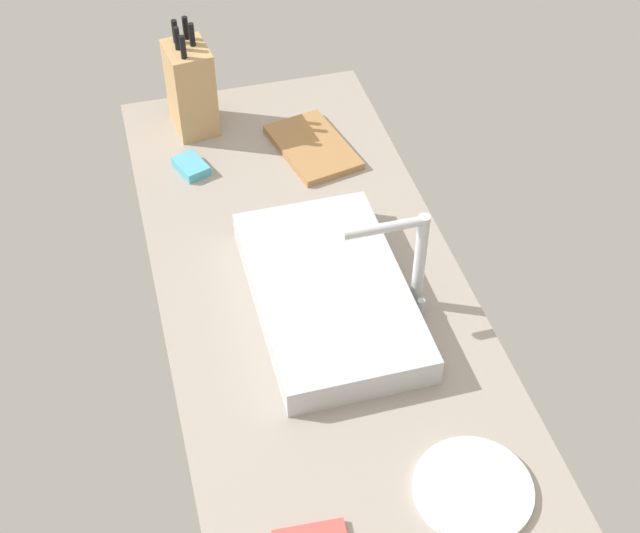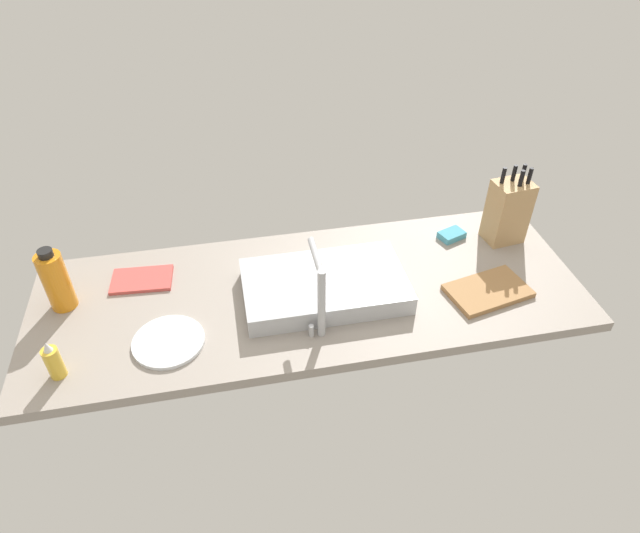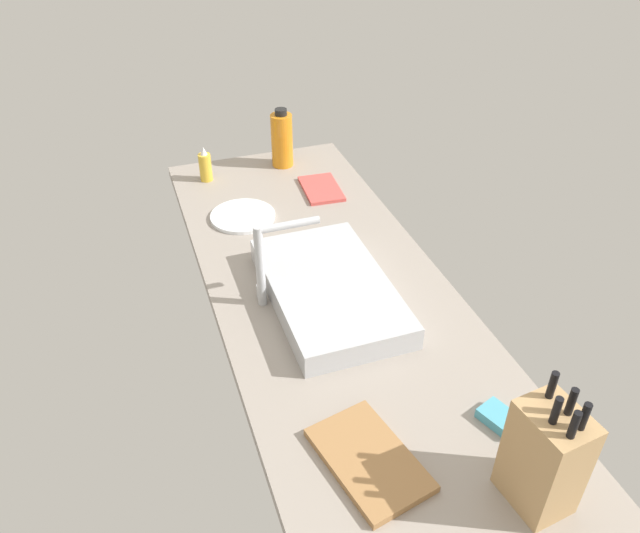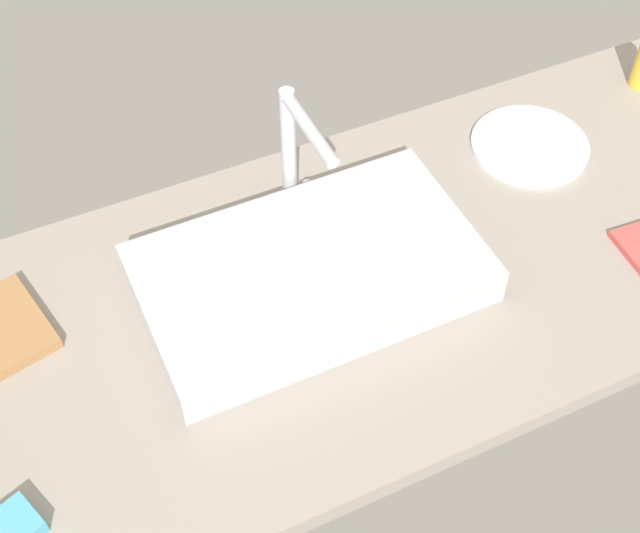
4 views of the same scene
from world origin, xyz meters
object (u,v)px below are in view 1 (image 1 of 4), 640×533
at_px(sink_basin, 329,293).
at_px(dinner_plate, 473,489).
at_px(faucet, 409,253).
at_px(cutting_board, 313,147).
at_px(dish_sponge, 191,166).
at_px(knife_block, 191,88).

bearing_deg(sink_basin, dinner_plate, 14.03).
relative_size(sink_basin, faucet, 2.12).
bearing_deg(dinner_plate, cutting_board, -178.72).
bearing_deg(faucet, sink_basin, -105.46).
relative_size(faucet, dish_sponge, 2.68).
bearing_deg(knife_block, sink_basin, 6.66).
bearing_deg(sink_basin, faucet, 74.54).
height_order(knife_block, dinner_plate, knife_block).
relative_size(dinner_plate, dish_sponge, 2.33).
relative_size(faucet, knife_block, 0.84).
bearing_deg(sink_basin, cutting_board, 169.08).
bearing_deg(dinner_plate, faucet, 176.52).
bearing_deg(knife_block, faucet, 16.43).
bearing_deg(cutting_board, dinner_plate, 1.28).
bearing_deg(cutting_board, sink_basin, -10.92).
xyz_separation_m(faucet, dinner_plate, (0.45, -0.03, -0.14)).
relative_size(sink_basin, knife_block, 1.78).
bearing_deg(cutting_board, faucet, 5.08).
height_order(sink_basin, knife_block, knife_block).
height_order(sink_basin, cutting_board, sink_basin).
distance_m(faucet, cutting_board, 0.58).
bearing_deg(knife_block, dinner_plate, 6.81).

